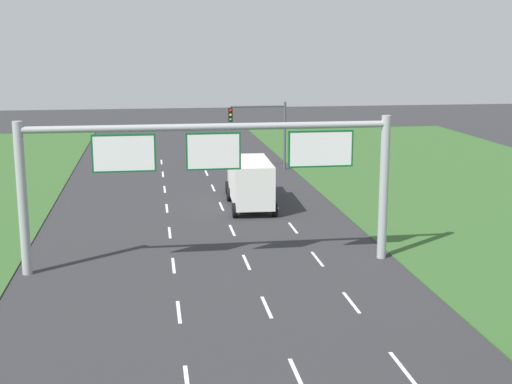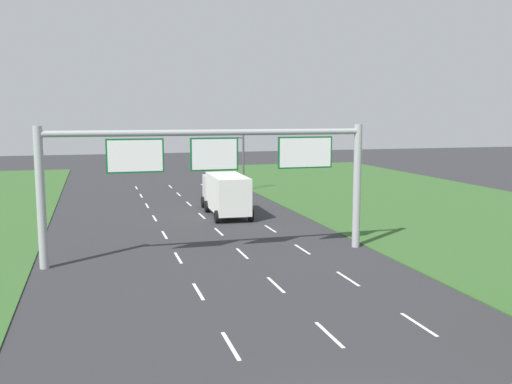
{
  "view_description": "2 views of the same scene",
  "coord_description": "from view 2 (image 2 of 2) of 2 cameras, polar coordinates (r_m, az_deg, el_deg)",
  "views": [
    {
      "loc": [
        -2.64,
        -14.56,
        10.41
      ],
      "look_at": [
        1.78,
        15.08,
        4.07
      ],
      "focal_mm": 50.0,
      "sensor_mm": 36.0,
      "label": 1
    },
    {
      "loc": [
        -5.84,
        -11.41,
        7.56
      ],
      "look_at": [
        2.61,
        18.24,
        3.33
      ],
      "focal_mm": 40.0,
      "sensor_mm": 36.0,
      "label": 2
    }
  ],
  "objects": [
    {
      "name": "traffic_light_mast",
      "position": [
        55.71,
        -3.2,
        4.0
      ],
      "size": [
        4.76,
        0.49,
        5.6
      ],
      "color": "#47494F",
      "rests_on": "ground_plane"
    },
    {
      "name": "lane_dashes_slip",
      "position": [
        29.63,
        6.7,
        -7.01
      ],
      "size": [
        0.14,
        68.4,
        0.01
      ],
      "color": "white",
      "rests_on": "ground_plane"
    },
    {
      "name": "sign_gantry",
      "position": [
        29.87,
        -4.17,
        2.75
      ],
      "size": [
        17.24,
        0.44,
        7.0
      ],
      "color": "#9EA0A5",
      "rests_on": "ground_plane"
    },
    {
      "name": "lane_dashes_inner_left",
      "position": [
        27.77,
        -6.9,
        -8.03
      ],
      "size": [
        0.14,
        68.4,
        0.01
      ],
      "color": "white",
      "rests_on": "ground_plane"
    },
    {
      "name": "lane_dashes_inner_right",
      "position": [
        28.5,
        0.13,
        -7.56
      ],
      "size": [
        0.14,
        68.4,
        0.01
      ],
      "color": "white",
      "rests_on": "ground_plane"
    },
    {
      "name": "box_truck",
      "position": [
        42.96,
        -3.09,
        -0.06
      ],
      "size": [
        2.89,
        8.11,
        3.08
      ],
      "rotation": [
        0.0,
        0.0,
        -0.04
      ],
      "color": "silver",
      "rests_on": "ground_plane"
    }
  ]
}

